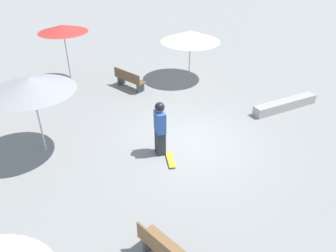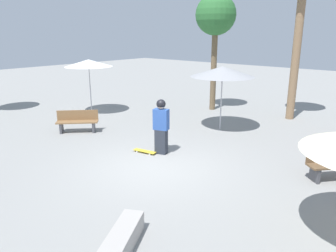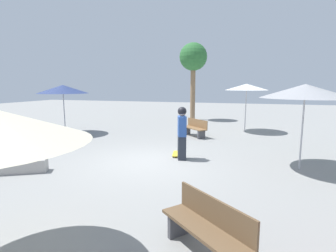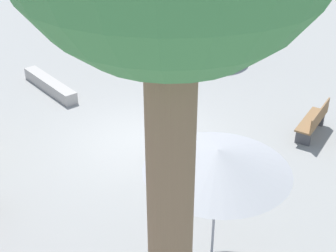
# 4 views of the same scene
# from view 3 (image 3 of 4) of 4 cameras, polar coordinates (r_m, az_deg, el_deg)

# --- Properties ---
(ground_plane) EXTENTS (60.00, 60.00, 0.00)m
(ground_plane) POSITION_cam_3_polar(r_m,az_deg,el_deg) (8.78, -3.98, -7.70)
(ground_plane) COLOR gray
(skater_main) EXTENTS (0.54, 0.41, 1.79)m
(skater_main) POSITION_cam_3_polar(r_m,az_deg,el_deg) (8.82, 3.05, -1.17)
(skater_main) COLOR #282D38
(skater_main) RESTS_ON ground_plane
(skateboard) EXTENTS (0.82, 0.35, 0.07)m
(skateboard) POSITION_cam_3_polar(r_m,az_deg,el_deg) (9.51, 1.67, -6.03)
(skateboard) COLOR gold
(skateboard) RESTS_ON ground_plane
(bench_near) EXTENTS (1.42, 1.46, 0.85)m
(bench_near) POSITION_cam_3_polar(r_m,az_deg,el_deg) (12.93, 5.86, -0.42)
(bench_near) COLOR #47474C
(bench_near) RESTS_ON ground_plane
(bench_far) EXTENTS (1.37, 1.51, 0.85)m
(bench_far) POSITION_cam_3_polar(r_m,az_deg,el_deg) (4.17, 8.38, -21.05)
(bench_far) COLOR #47474C
(bench_far) RESTS_ON ground_plane
(shade_umbrella_grey) EXTENTS (2.52, 2.52, 2.54)m
(shade_umbrella_grey) POSITION_cam_3_polar(r_m,az_deg,el_deg) (8.61, 27.70, 6.75)
(shade_umbrella_grey) COLOR #B7B7BC
(shade_umbrella_grey) RESTS_ON ground_plane
(shade_umbrella_white) EXTENTS (2.26, 2.26, 2.58)m
(shade_umbrella_white) POSITION_cam_3_polar(r_m,az_deg,el_deg) (14.77, 16.74, 8.12)
(shade_umbrella_white) COLOR #B7B7BC
(shade_umbrella_white) RESTS_ON ground_plane
(shade_umbrella_navy) EXTENTS (2.54, 2.54, 2.52)m
(shade_umbrella_navy) POSITION_cam_3_polar(r_m,az_deg,el_deg) (14.47, -21.92, 7.44)
(shade_umbrella_navy) COLOR #B7B7BC
(shade_umbrella_navy) RESTS_ON ground_plane
(palm_tree_right) EXTENTS (1.97, 1.97, 5.49)m
(palm_tree_right) POSITION_cam_3_polar(r_m,az_deg,el_deg) (19.28, 5.52, 14.34)
(palm_tree_right) COLOR #896B4C
(palm_tree_right) RESTS_ON ground_plane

